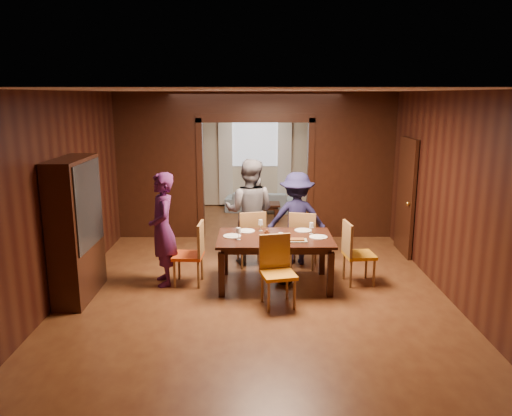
{
  "coord_description": "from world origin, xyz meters",
  "views": [
    {
      "loc": [
        -0.03,
        -8.26,
        2.85
      ],
      "look_at": [
        0.0,
        -0.4,
        1.05
      ],
      "focal_mm": 35.0,
      "sensor_mm": 36.0,
      "label": 1
    }
  ],
  "objects_px": {
    "person_purple": "(163,229)",
    "dining_table": "(275,261)",
    "person_grey": "(250,212)",
    "coffee_table": "(262,212)",
    "chair_far_l": "(250,238)",
    "chair_near": "(278,272)",
    "sofa": "(261,201)",
    "chair_far_r": "(304,239)",
    "hutch": "(76,229)",
    "person_navy": "(297,218)",
    "chair_left": "(188,254)",
    "chair_right": "(359,253)"
  },
  "relations": [
    {
      "from": "chair_left",
      "to": "hutch",
      "type": "xyz_separation_m",
      "value": [
        -1.5,
        -0.47,
        0.52
      ]
    },
    {
      "from": "chair_right",
      "to": "chair_far_r",
      "type": "distance_m",
      "value": 1.1
    },
    {
      "from": "person_navy",
      "to": "chair_far_r",
      "type": "height_order",
      "value": "person_navy"
    },
    {
      "from": "coffee_table",
      "to": "person_navy",
      "type": "bearing_deg",
      "value": -79.9
    },
    {
      "from": "person_navy",
      "to": "chair_far_l",
      "type": "height_order",
      "value": "person_navy"
    },
    {
      "from": "person_purple",
      "to": "chair_far_r",
      "type": "xyz_separation_m",
      "value": [
        2.21,
        0.77,
        -0.38
      ]
    },
    {
      "from": "person_grey",
      "to": "chair_right",
      "type": "distance_m",
      "value": 1.99
    },
    {
      "from": "person_grey",
      "to": "chair_near",
      "type": "bearing_deg",
      "value": 114.54
    },
    {
      "from": "coffee_table",
      "to": "chair_near",
      "type": "bearing_deg",
      "value": -88.37
    },
    {
      "from": "chair_near",
      "to": "hutch",
      "type": "height_order",
      "value": "hutch"
    },
    {
      "from": "person_grey",
      "to": "hutch",
      "type": "relative_size",
      "value": 0.9
    },
    {
      "from": "dining_table",
      "to": "person_grey",
      "type": "bearing_deg",
      "value": 110.44
    },
    {
      "from": "chair_far_l",
      "to": "hutch",
      "type": "relative_size",
      "value": 0.48
    },
    {
      "from": "chair_left",
      "to": "chair_right",
      "type": "distance_m",
      "value": 2.61
    },
    {
      "from": "chair_far_r",
      "to": "hutch",
      "type": "bearing_deg",
      "value": 35.17
    },
    {
      "from": "person_grey",
      "to": "chair_right",
      "type": "relative_size",
      "value": 1.86
    },
    {
      "from": "person_purple",
      "to": "coffee_table",
      "type": "xyz_separation_m",
      "value": [
        1.57,
        3.93,
        -0.66
      ]
    },
    {
      "from": "chair_left",
      "to": "chair_far_l",
      "type": "bearing_deg",
      "value": 135.0
    },
    {
      "from": "chair_far_l",
      "to": "chair_right",
      "type": "bearing_deg",
      "value": 140.89
    },
    {
      "from": "sofa",
      "to": "chair_left",
      "type": "bearing_deg",
      "value": 83.07
    },
    {
      "from": "person_grey",
      "to": "chair_far_l",
      "type": "relative_size",
      "value": 1.86
    },
    {
      "from": "person_grey",
      "to": "coffee_table",
      "type": "bearing_deg",
      "value": -83.21
    },
    {
      "from": "person_purple",
      "to": "chair_far_l",
      "type": "distance_m",
      "value": 1.6
    },
    {
      "from": "chair_right",
      "to": "hutch",
      "type": "relative_size",
      "value": 0.48
    },
    {
      "from": "chair_near",
      "to": "hutch",
      "type": "xyz_separation_m",
      "value": [
        -2.83,
        0.35,
        0.52
      ]
    },
    {
      "from": "person_grey",
      "to": "coffee_table",
      "type": "xyz_separation_m",
      "value": [
        0.27,
        2.95,
        -0.7
      ]
    },
    {
      "from": "coffee_table",
      "to": "chair_near",
      "type": "distance_m",
      "value": 4.78
    },
    {
      "from": "sofa",
      "to": "hutch",
      "type": "height_order",
      "value": "hutch"
    },
    {
      "from": "person_purple",
      "to": "hutch",
      "type": "bearing_deg",
      "value": -83.7
    },
    {
      "from": "person_purple",
      "to": "person_grey",
      "type": "relative_size",
      "value": 0.96
    },
    {
      "from": "person_navy",
      "to": "chair_far_l",
      "type": "relative_size",
      "value": 1.63
    },
    {
      "from": "chair_far_r",
      "to": "chair_near",
      "type": "bearing_deg",
      "value": 87.04
    },
    {
      "from": "chair_far_l",
      "to": "chair_near",
      "type": "xyz_separation_m",
      "value": [
        0.39,
        -1.68,
        0.0
      ]
    },
    {
      "from": "chair_far_r",
      "to": "chair_near",
      "type": "height_order",
      "value": "same"
    },
    {
      "from": "dining_table",
      "to": "hutch",
      "type": "distance_m",
      "value": 2.92
    },
    {
      "from": "chair_far_r",
      "to": "dining_table",
      "type": "bearing_deg",
      "value": 72.57
    },
    {
      "from": "person_purple",
      "to": "person_navy",
      "type": "xyz_separation_m",
      "value": [
        2.1,
        0.95,
        -0.07
      ]
    },
    {
      "from": "person_grey",
      "to": "chair_right",
      "type": "xyz_separation_m",
      "value": [
        1.68,
        -0.98,
        -0.42
      ]
    },
    {
      "from": "person_purple",
      "to": "chair_far_r",
      "type": "relative_size",
      "value": 1.78
    },
    {
      "from": "dining_table",
      "to": "chair_far_r",
      "type": "distance_m",
      "value": 0.99
    },
    {
      "from": "person_grey",
      "to": "chair_far_l",
      "type": "bearing_deg",
      "value": 106.77
    },
    {
      "from": "coffee_table",
      "to": "chair_left",
      "type": "height_order",
      "value": "chair_left"
    },
    {
      "from": "person_purple",
      "to": "chair_left",
      "type": "distance_m",
      "value": 0.53
    },
    {
      "from": "person_grey",
      "to": "sofa",
      "type": "relative_size",
      "value": 1.06
    },
    {
      "from": "chair_right",
      "to": "chair_far_l",
      "type": "relative_size",
      "value": 1.0
    },
    {
      "from": "person_purple",
      "to": "dining_table",
      "type": "bearing_deg",
      "value": 70.53
    },
    {
      "from": "person_navy",
      "to": "coffee_table",
      "type": "bearing_deg",
      "value": -78.34
    },
    {
      "from": "coffee_table",
      "to": "person_purple",
      "type": "bearing_deg",
      "value": -111.81
    },
    {
      "from": "chair_far_l",
      "to": "chair_near",
      "type": "bearing_deg",
      "value": 90.65
    },
    {
      "from": "dining_table",
      "to": "hutch",
      "type": "bearing_deg",
      "value": -171.39
    }
  ]
}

